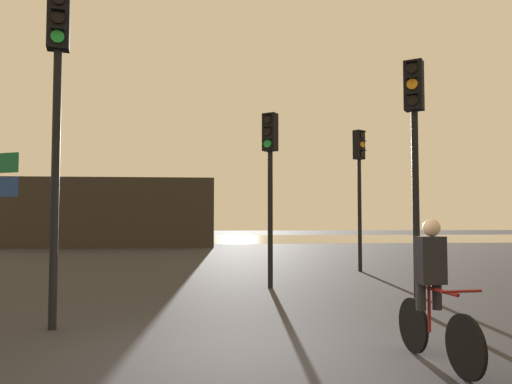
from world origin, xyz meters
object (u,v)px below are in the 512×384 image
Objects in this scene: distant_building at (109,213)px; traffic_light_near_left at (57,95)px; traffic_light_near_right at (415,136)px; traffic_light_far_right at (359,173)px; cyclist at (433,290)px; traffic_light_center at (270,165)px.

traffic_light_near_left is (3.77, -22.21, 1.53)m from distant_building.
distant_building is at bearing -31.42° from traffic_light_near_right.
traffic_light_far_right is 6.57m from traffic_light_near_right.
distant_building is at bearing -90.22° from traffic_light_far_right.
traffic_light_near_left is 5.90m from cyclist.
traffic_light_near_left is 6.00m from traffic_light_near_right.
traffic_light_center reaches higher than cyclist.
traffic_light_near_left is 1.23× the size of traffic_light_center.
cyclist is (-2.01, -9.57, -2.21)m from traffic_light_far_right.
traffic_light_near_left is at bearing 43.16° from traffic_light_near_right.
distant_building is at bearing -32.54° from traffic_light_center.
distant_building is 2.41× the size of traffic_light_near_left.
distant_building is 2.97× the size of traffic_light_center.
traffic_light_far_right is at bearing -97.85° from traffic_light_center.
traffic_light_near_right is at bearing 46.05° from traffic_light_far_right.
traffic_light_near_right is 3.97m from cyclist.
cyclist is at bearing 42.22° from traffic_light_far_right.
distant_building is 2.81× the size of traffic_light_far_right.
traffic_light_near_left is at bearing -30.01° from cyclist.
traffic_light_near_left is (-6.83, -7.45, 0.45)m from traffic_light_far_right.
traffic_light_near_left is at bearing 83.06° from traffic_light_center.
traffic_light_center is at bearing -20.13° from traffic_light_near_right.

